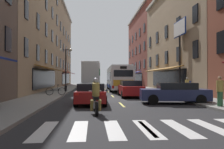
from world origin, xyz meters
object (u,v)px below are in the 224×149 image
Objects in this scene: sedan_near at (174,93)px; pedestrian_near at (187,86)px; billboard_sign at (180,37)px; pedestrian_far at (220,91)px; sedan_mid at (130,88)px; box_truck at (92,75)px; street_lamp_twin at (66,67)px; transit_bus at (118,78)px; motorcycle_rider at (96,98)px; sedan_far at (91,93)px; bicycle_near at (56,91)px.

sedan_near is 6.13m from pedestrian_near.
billboard_sign is at bearing -3.81° from pedestrian_near.
pedestrian_near is at bearing -86.91° from pedestrian_far.
box_truck is at bearing 103.56° from sedan_mid.
street_lamp_twin reaches higher than sedan_near.
box_truck reaches higher than sedan_near.
billboard_sign reaches higher than sedan_near.
sedan_near is at bearing -113.98° from billboard_sign.
box_truck is (-3.52, 4.28, 0.39)m from transit_bus.
sedan_mid is at bearing -51.19° from pedestrian_far.
street_lamp_twin is at bearing 162.95° from billboard_sign.
box_truck is at bearing 90.79° from motorcycle_rider.
transit_bus is (-5.50, 7.26, -4.21)m from billboard_sign.
sedan_far is at bearing -139.37° from billboard_sign.
transit_bus is 7.74× the size of pedestrian_near.
sedan_mid is 5.17m from pedestrian_near.
street_lamp_twin is at bearing 101.85° from motorcycle_rider.
transit_bus is 10.05m from sedan_mid.
sedan_far is at bearing -8.77° from pedestrian_far.
sedan_mid reaches higher than sedan_near.
pedestrian_far is at bearing -65.93° from sedan_mid.
sedan_near is 2.77× the size of pedestrian_far.
sedan_far is 2.83× the size of bicycle_near.
billboard_sign is at bearing -52.00° from box_truck.
bicycle_near is (-3.18, 5.68, -0.18)m from sedan_far.
motorcycle_rider reaches higher than sedan_near.
pedestrian_far reaches higher than bicycle_near.
motorcycle_rider is (-3.12, -8.95, -0.02)m from sedan_mid.
pedestrian_near reaches higher than sedan_far.
motorcycle_rider is 10.30m from bicycle_near.
billboard_sign is 1.65× the size of sedan_near.
billboard_sign is 15.45m from motorcycle_rider.
transit_bus is 2.67× the size of sedan_mid.
street_lamp_twin is at bearing 134.74° from sedan_mid.
box_truck is 1.69× the size of sedan_mid.
transit_bus is 2.72× the size of sedan_near.
sedan_near is at bearing 153.59° from pedestrian_near.
sedan_near is at bearing -35.22° from bicycle_near.
motorcycle_rider is (-5.13, -3.68, 0.01)m from sedan_near.
pedestrian_far is at bearing -79.07° from transit_bus.
box_truck is 1.72× the size of sedan_near.
box_truck is (-9.01, 11.54, -3.82)m from billboard_sign.
bicycle_near is 11.73m from pedestrian_near.
street_lamp_twin is (-2.99, 11.31, 2.17)m from sedan_far.
street_lamp_twin is at bearing -150.68° from transit_bus.
bicycle_near is 1.04× the size of pedestrian_far.
street_lamp_twin reaches higher than motorcycle_rider.
billboard_sign reaches higher than street_lamp_twin.
sedan_near is (-3.56, -8.01, -5.15)m from billboard_sign.
billboard_sign is at bearing -52.86° from transit_bus.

